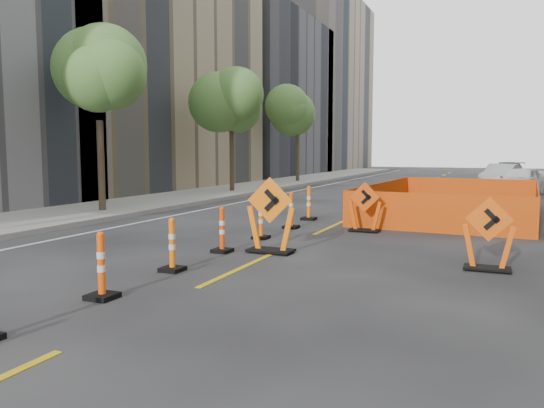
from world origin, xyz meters
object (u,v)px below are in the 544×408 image
at_px(channelizer_7, 291,210).
at_px(parked_car_near, 521,181).
at_px(parked_car_far, 508,173).
at_px(parked_car_mid, 502,176).
at_px(channelizer_6, 261,220).
at_px(chevron_sign_left, 271,215).
at_px(chevron_sign_right, 489,234).
at_px(channelizer_8, 309,203).
at_px(chevron_sign_center, 365,207).
at_px(channelizer_4, 172,245).
at_px(channelizer_3, 101,265).
at_px(channelizer_5, 222,230).

relative_size(channelizer_7, parked_car_near, 0.25).
bearing_deg(parked_car_far, parked_car_near, -80.20).
bearing_deg(channelizer_7, parked_car_mid, 74.33).
distance_m(channelizer_6, parked_car_near, 18.63).
bearing_deg(chevron_sign_left, parked_car_far, 74.52).
relative_size(channelizer_6, parked_car_far, 0.20).
distance_m(chevron_sign_right, parked_car_far, 29.33).
bearing_deg(parked_car_near, channelizer_8, -99.12).
xyz_separation_m(chevron_sign_center, parked_car_near, (4.46, 15.20, 0.03)).
distance_m(channelizer_4, channelizer_6, 3.99).
xyz_separation_m(chevron_sign_left, chevron_sign_right, (4.44, -0.01, -0.14)).
relative_size(channelizer_6, channelizer_8, 0.89).
distance_m(channelizer_3, chevron_sign_right, 6.91).
distance_m(channelizer_5, parked_car_near, 20.52).
height_order(channelizer_6, parked_car_near, parked_car_near).
relative_size(channelizer_5, channelizer_6, 1.02).
distance_m(channelizer_3, parked_car_near, 24.30).
distance_m(channelizer_8, chevron_sign_center, 2.87).
relative_size(channelizer_5, parked_car_near, 0.24).
xyz_separation_m(channelizer_5, channelizer_6, (0.05, 1.99, -0.01)).
bearing_deg(channelizer_3, parked_car_mid, 78.57).
bearing_deg(channelizer_4, chevron_sign_center, 70.58).
distance_m(channelizer_7, chevron_sign_center, 2.12).
height_order(channelizer_5, channelizer_6, channelizer_5).
bearing_deg(parked_car_mid, channelizer_6, -89.96).
height_order(channelizer_5, channelizer_7, channelizer_7).
bearing_deg(channelizer_8, parked_car_far, 75.18).
xyz_separation_m(channelizer_6, channelizer_7, (0.06, 1.99, 0.04)).
distance_m(chevron_sign_center, parked_car_mid, 20.47).
distance_m(channelizer_5, chevron_sign_center, 4.75).
bearing_deg(channelizer_4, parked_car_near, 72.75).
xyz_separation_m(channelizer_7, chevron_sign_center, (2.10, 0.22, 0.16)).
xyz_separation_m(channelizer_3, channelizer_6, (-0.04, 5.98, -0.02)).
bearing_deg(parked_car_near, chevron_sign_right, -76.26).
bearing_deg(parked_car_mid, chevron_sign_left, -86.83).
bearing_deg(channelizer_4, chevron_sign_left, 67.46).
xyz_separation_m(channelizer_3, channelizer_8, (-0.13, 9.97, 0.04)).
relative_size(channelizer_4, channelizer_7, 0.95).
height_order(chevron_sign_right, parked_car_mid, parked_car_mid).
bearing_deg(channelizer_8, channelizer_5, -89.62).
xyz_separation_m(channelizer_5, chevron_sign_left, (1.01, 0.38, 0.33)).
distance_m(channelizer_5, chevron_sign_left, 1.12).
bearing_deg(chevron_sign_left, channelizer_4, -117.91).
bearing_deg(parked_car_mid, parked_car_near, -65.74).
xyz_separation_m(channelizer_4, channelizer_6, (0.02, 3.99, -0.01)).
bearing_deg(channelizer_4, channelizer_7, 89.20).
distance_m(channelizer_4, parked_car_near, 22.41).
height_order(channelizer_7, channelizer_8, channelizer_8).
height_order(channelizer_6, chevron_sign_right, chevron_sign_right).
xyz_separation_m(channelizer_7, chevron_sign_left, (0.90, -3.61, 0.30)).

